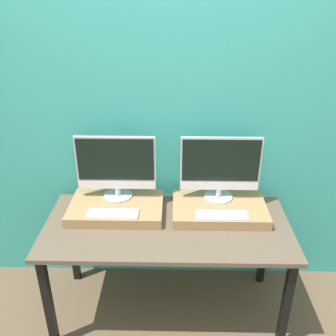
# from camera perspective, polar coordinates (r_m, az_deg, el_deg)

# --- Properties ---
(wall_back) EXTENTS (8.00, 0.04, 2.60)m
(wall_back) POSITION_cam_1_polar(r_m,az_deg,el_deg) (2.64, 0.09, 6.71)
(wall_back) COLOR teal
(wall_back) RESTS_ON ground_plane
(workbench) EXTENTS (1.62, 0.75, 0.76)m
(workbench) POSITION_cam_1_polar(r_m,az_deg,el_deg) (2.54, -0.11, -10.05)
(workbench) COLOR brown
(workbench) RESTS_ON ground_plane
(wooden_riser_left) EXTENTS (0.64, 0.41, 0.07)m
(wooden_riser_left) POSITION_cam_1_polar(r_m,az_deg,el_deg) (2.62, -7.86, -6.02)
(wooden_riser_left) COLOR #99754C
(wooden_riser_left) RESTS_ON workbench
(monitor_left) EXTENTS (0.54, 0.20, 0.45)m
(monitor_left) POSITION_cam_1_polar(r_m,az_deg,el_deg) (2.57, -7.93, 0.28)
(monitor_left) COLOR #B2B2B7
(monitor_left) RESTS_ON wooden_riser_left
(keyboard_left) EXTENTS (0.33, 0.11, 0.01)m
(keyboard_left) POSITION_cam_1_polar(r_m,az_deg,el_deg) (2.48, -8.38, -6.91)
(keyboard_left) COLOR silver
(keyboard_left) RESTS_ON wooden_riser_left
(wooden_riser_right) EXTENTS (0.64, 0.41, 0.07)m
(wooden_riser_right) POSITION_cam_1_polar(r_m,az_deg,el_deg) (2.61, 7.81, -6.19)
(wooden_riser_right) COLOR #99754C
(wooden_riser_right) RESTS_ON workbench
(monitor_right) EXTENTS (0.54, 0.20, 0.45)m
(monitor_right) POSITION_cam_1_polar(r_m,az_deg,el_deg) (2.56, 7.97, 0.14)
(monitor_right) COLOR #B2B2B7
(monitor_right) RESTS_ON wooden_riser_right
(keyboard_right) EXTENTS (0.33, 0.11, 0.01)m
(keyboard_right) POSITION_cam_1_polar(r_m,az_deg,el_deg) (2.47, 8.20, -7.10)
(keyboard_right) COLOR silver
(keyboard_right) RESTS_ON wooden_riser_right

